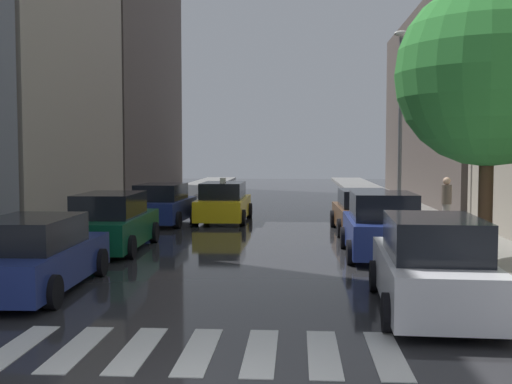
# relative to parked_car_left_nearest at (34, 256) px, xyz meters

# --- Properties ---
(ground_plane) EXTENTS (28.00, 72.00, 0.04)m
(ground_plane) POSITION_rel_parked_car_left_nearest_xyz_m (4.00, 17.91, -0.75)
(ground_plane) COLOR #2A2A2D
(sidewalk_left) EXTENTS (3.00, 72.00, 0.15)m
(sidewalk_left) POSITION_rel_parked_car_left_nearest_xyz_m (-2.50, 17.91, -0.66)
(sidewalk_left) COLOR gray
(sidewalk_left) RESTS_ON ground
(sidewalk_right) EXTENTS (3.00, 72.00, 0.15)m
(sidewalk_right) POSITION_rel_parked_car_left_nearest_xyz_m (10.50, 17.91, -0.66)
(sidewalk_right) COLOR gray
(sidewalk_right) RESTS_ON ground
(crosswalk_stripes) EXTENTS (5.85, 2.20, 0.01)m
(crosswalk_stripes) POSITION_rel_parked_car_left_nearest_xyz_m (4.00, -3.70, -0.73)
(crosswalk_stripes) COLOR silver
(crosswalk_stripes) RESTS_ON ground
(building_left_mid) EXTENTS (6.00, 12.56, 14.07)m
(building_left_mid) POSITION_rel_parked_car_left_nearest_xyz_m (-7.00, 14.90, 6.30)
(building_left_mid) COLOR #9E9384
(building_left_mid) RESTS_ON ground
(building_left_far) EXTENTS (6.00, 17.41, 24.69)m
(building_left_far) POSITION_rel_parked_car_left_nearest_xyz_m (-7.00, 30.27, 11.61)
(building_left_far) COLOR #564C47
(building_left_far) RESTS_ON ground
(building_right_mid) EXTENTS (6.00, 21.79, 10.86)m
(building_right_mid) POSITION_rel_parked_car_left_nearest_xyz_m (15.00, 24.13, 4.70)
(building_right_mid) COLOR #564C47
(building_right_mid) RESTS_ON ground
(parked_car_left_nearest) EXTENTS (2.14, 4.75, 1.55)m
(parked_car_left_nearest) POSITION_rel_parked_car_left_nearest_xyz_m (0.00, 0.00, 0.00)
(parked_car_left_nearest) COLOR navy
(parked_car_left_nearest) RESTS_ON ground
(parked_car_left_second) EXTENTS (2.11, 4.79, 1.68)m
(parked_car_left_second) POSITION_rel_parked_car_left_nearest_xyz_m (0.00, 5.49, 0.05)
(parked_car_left_second) COLOR #0C4C2D
(parked_car_left_second) RESTS_ON ground
(parked_car_left_third) EXTENTS (2.25, 4.42, 1.60)m
(parked_car_left_third) POSITION_rel_parked_car_left_nearest_xyz_m (0.06, 12.21, 0.02)
(parked_car_left_third) COLOR navy
(parked_car_left_third) RESTS_ON ground
(parked_car_right_nearest) EXTENTS (2.16, 4.62, 1.74)m
(parked_car_right_nearest) POSITION_rel_parked_car_left_nearest_xyz_m (7.84, -1.17, 0.07)
(parked_car_right_nearest) COLOR silver
(parked_car_right_nearest) RESTS_ON ground
(parked_car_right_second) EXTENTS (2.11, 4.14, 1.78)m
(parked_car_right_second) POSITION_rel_parked_car_left_nearest_xyz_m (7.74, 4.80, 0.09)
(parked_car_right_second) COLOR navy
(parked_car_right_second) RESTS_ON ground
(parked_car_right_third) EXTENTS (2.19, 4.41, 1.54)m
(parked_car_right_third) POSITION_rel_parked_car_left_nearest_xyz_m (7.79, 10.04, -0.01)
(parked_car_right_third) COLOR brown
(parked_car_right_third) RESTS_ON ground
(taxi_midroad) EXTENTS (2.12, 4.54, 1.81)m
(taxi_midroad) POSITION_rel_parked_car_left_nearest_xyz_m (2.40, 13.14, 0.03)
(taxi_midroad) COLOR yellow
(taxi_midroad) RESTS_ON ground
(pedestrian_foreground) EXTENTS (0.36, 0.36, 1.82)m
(pedestrian_foreground) POSITION_rel_parked_car_left_nearest_xyz_m (10.74, 10.26, 0.38)
(pedestrian_foreground) COLOR gray
(pedestrian_foreground) RESTS_ON sidewalk_right
(street_tree_right) EXTENTS (4.64, 4.64, 7.00)m
(street_tree_right) POSITION_rel_parked_car_left_nearest_xyz_m (10.17, 3.65, 4.08)
(street_tree_right) COLOR #513823
(street_tree_right) RESTS_ON sidewalk_right
(lamp_post_right) EXTENTS (0.60, 0.28, 7.54)m
(lamp_post_right) POSITION_rel_parked_car_left_nearest_xyz_m (9.55, 13.24, 3.73)
(lamp_post_right) COLOR #595B60
(lamp_post_right) RESTS_ON sidewalk_right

